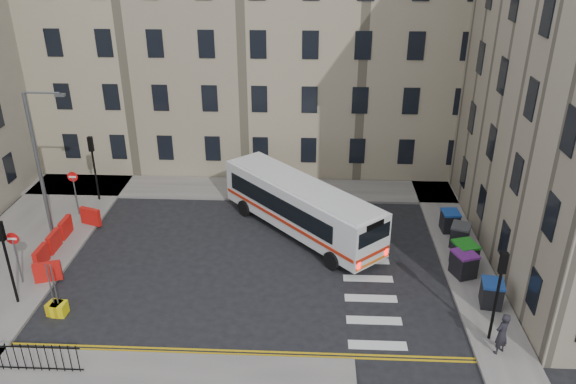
# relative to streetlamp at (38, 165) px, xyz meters

# --- Properties ---
(ground) EXTENTS (120.00, 120.00, 0.00)m
(ground) POSITION_rel_streetlamp_xyz_m (13.00, -2.00, -4.34)
(ground) COLOR black
(ground) RESTS_ON ground
(pavement_north) EXTENTS (36.00, 3.20, 0.15)m
(pavement_north) POSITION_rel_streetlamp_xyz_m (7.00, 6.60, -4.26)
(pavement_north) COLOR slate
(pavement_north) RESTS_ON ground
(pavement_east) EXTENTS (2.40, 26.00, 0.15)m
(pavement_east) POSITION_rel_streetlamp_xyz_m (22.00, 2.00, -4.26)
(pavement_east) COLOR slate
(pavement_east) RESTS_ON ground
(pavement_west) EXTENTS (6.00, 22.00, 0.15)m
(pavement_west) POSITION_rel_streetlamp_xyz_m (-1.00, -1.00, -4.26)
(pavement_west) COLOR slate
(pavement_west) RESTS_ON ground
(terrace_north) EXTENTS (38.30, 10.80, 17.20)m
(terrace_north) POSITION_rel_streetlamp_xyz_m (6.00, 13.50, 4.28)
(terrace_north) COLOR tan
(terrace_north) RESTS_ON ground
(traffic_light_east) EXTENTS (0.28, 0.22, 4.10)m
(traffic_light_east) POSITION_rel_streetlamp_xyz_m (21.60, -7.50, -1.47)
(traffic_light_east) COLOR black
(traffic_light_east) RESTS_ON pavement_east
(traffic_light_nw) EXTENTS (0.28, 0.22, 4.10)m
(traffic_light_nw) POSITION_rel_streetlamp_xyz_m (1.00, 4.50, -1.47)
(traffic_light_nw) COLOR black
(traffic_light_nw) RESTS_ON pavement_west
(traffic_light_sw) EXTENTS (0.28, 0.22, 4.10)m
(traffic_light_sw) POSITION_rel_streetlamp_xyz_m (1.00, -6.00, -1.47)
(traffic_light_sw) COLOR black
(traffic_light_sw) RESTS_ON pavement_west
(streetlamp) EXTENTS (0.50, 0.22, 8.14)m
(streetlamp) POSITION_rel_streetlamp_xyz_m (0.00, 0.00, 0.00)
(streetlamp) COLOR #595B5E
(streetlamp) RESTS_ON pavement_west
(no_entry_north) EXTENTS (0.60, 0.08, 3.00)m
(no_entry_north) POSITION_rel_streetlamp_xyz_m (0.50, 2.50, -2.26)
(no_entry_north) COLOR #595B5E
(no_entry_north) RESTS_ON pavement_west
(no_entry_south) EXTENTS (0.60, 0.08, 3.00)m
(no_entry_south) POSITION_rel_streetlamp_xyz_m (0.50, -4.50, -2.26)
(no_entry_south) COLOR #595B5E
(no_entry_south) RESTS_ON pavement_west
(roadworks_barriers) EXTENTS (1.66, 6.26, 1.00)m
(roadworks_barriers) POSITION_rel_streetlamp_xyz_m (1.16, -1.50, -3.69)
(roadworks_barriers) COLOR red
(roadworks_barriers) RESTS_ON pavement_west
(bus) EXTENTS (9.04, 9.58, 2.93)m
(bus) POSITION_rel_streetlamp_xyz_m (13.58, 1.20, -2.64)
(bus) COLOR silver
(bus) RESTS_ON ground
(wheelie_bin_a) EXTENTS (1.10, 1.21, 1.19)m
(wheelie_bin_a) POSITION_rel_streetlamp_xyz_m (22.26, -5.19, -3.59)
(wheelie_bin_a) COLOR black
(wheelie_bin_a) RESTS_ON pavement_east
(wheelie_bin_b) EXTENTS (1.31, 1.40, 1.24)m
(wheelie_bin_b) POSITION_rel_streetlamp_xyz_m (21.58, -2.86, -3.56)
(wheelie_bin_b) COLOR black
(wheelie_bin_b) RESTS_ON pavement_east
(wheelie_bin_c) EXTENTS (1.32, 1.41, 1.28)m
(wheelie_bin_c) POSITION_rel_streetlamp_xyz_m (21.80, -2.03, -3.54)
(wheelie_bin_c) COLOR black
(wheelie_bin_c) RESTS_ON pavement_east
(wheelie_bin_d) EXTENTS (1.27, 1.35, 1.19)m
(wheelie_bin_d) POSITION_rel_streetlamp_xyz_m (22.05, -0.01, -3.59)
(wheelie_bin_d) COLOR black
(wheelie_bin_d) RESTS_ON pavement_east
(wheelie_bin_e) EXTENTS (0.97, 1.10, 1.16)m
(wheelie_bin_e) POSITION_rel_streetlamp_xyz_m (21.85, 1.57, -3.60)
(wheelie_bin_e) COLOR black
(wheelie_bin_e) RESTS_ON pavement_east
(pedestrian) EXTENTS (0.81, 0.74, 1.85)m
(pedestrian) POSITION_rel_streetlamp_xyz_m (21.74, -8.34, -3.26)
(pedestrian) COLOR black
(pedestrian) RESTS_ON pavement_east
(bollard_yellow) EXTENTS (0.73, 0.73, 0.60)m
(bollard_yellow) POSITION_rel_streetlamp_xyz_m (3.00, -6.60, -4.04)
(bollard_yellow) COLOR gold
(bollard_yellow) RESTS_ON ground
(bollard_chevron) EXTENTS (0.62, 0.62, 0.60)m
(bollard_chevron) POSITION_rel_streetlamp_xyz_m (3.20, -6.64, -4.04)
(bollard_chevron) COLOR yellow
(bollard_chevron) RESTS_ON ground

